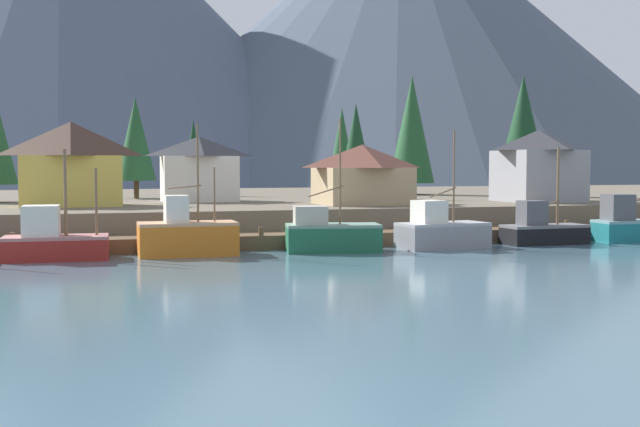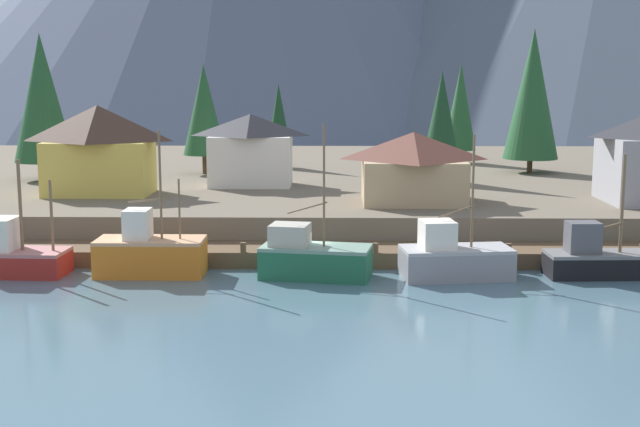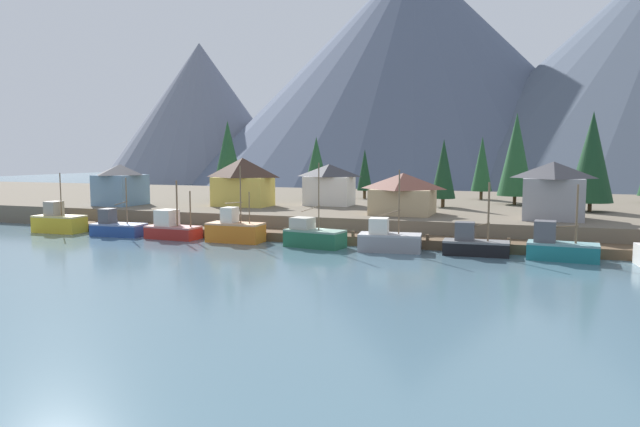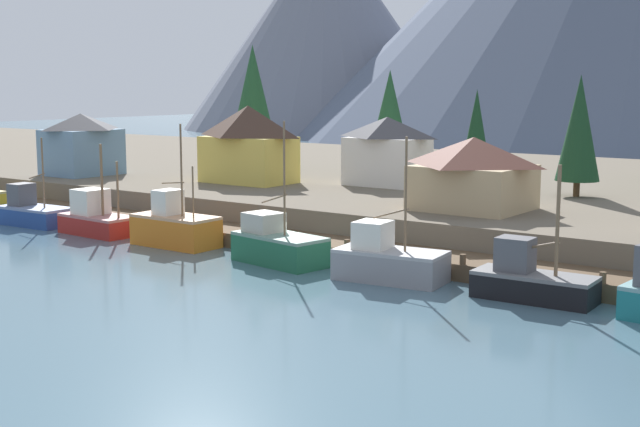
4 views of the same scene
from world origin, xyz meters
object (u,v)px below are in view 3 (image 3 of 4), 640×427
fishing_boat_black (474,245)px  fishing_boat_blue (117,228)px  conifer_mid_right (228,156)px  conifer_far_left (482,164)px  house_tan (403,193)px  house_blue (120,184)px  conifer_near_left (365,170)px  conifer_back_left (444,169)px  conifer_near_right (516,154)px  conifer_back_right (592,157)px  fishing_boat_grey (388,240)px  fishing_boat_teal (559,247)px  fishing_boat_red (172,228)px  fishing_boat_orange (235,230)px  house_grey (553,190)px  house_yellow (243,181)px  fishing_boat_green (313,236)px  conifer_centre (316,163)px  fishing_boat_yellow (59,222)px  house_white (329,184)px

fishing_boat_black → fishing_boat_blue: bearing=177.9°
conifer_mid_right → conifer_far_left: conifer_mid_right is taller
house_tan → house_blue: size_ratio=1.15×
conifer_near_left → conifer_mid_right: size_ratio=0.65×
fishing_boat_blue → conifer_back_left: conifer_back_left is taller
fishing_boat_black → conifer_near_right: bearing=82.2°
conifer_back_right → fishing_boat_black: bearing=-117.2°
fishing_boat_black → fishing_boat_grey: bearing=-178.9°
fishing_boat_grey → conifer_back_right: conifer_back_right is taller
fishing_boat_teal → conifer_mid_right: 55.15m
conifer_back_left → fishing_boat_red: bearing=-139.3°
conifer_back_right → conifer_far_left: conifer_back_right is taller
fishing_boat_orange → conifer_mid_right: (-14.41, 25.27, 8.30)m
fishing_boat_red → house_tan: (24.69, 12.74, 3.89)m
house_grey → conifer_near_left: 36.41m
fishing_boat_red → house_yellow: house_yellow is taller
fishing_boat_teal → house_yellow: 44.41m
fishing_boat_orange → conifer_far_left: conifer_far_left is taller
house_tan → conifer_near_left: conifer_near_left is taller
fishing_boat_green → conifer_near_left: bearing=106.4°
house_grey → house_tan: bearing=-179.1°
conifer_back_right → conifer_centre: conifer_back_right is taller
fishing_boat_green → fishing_boat_orange: bearing=-173.1°
conifer_near_right → fishing_boat_yellow: bearing=-149.4°
conifer_near_right → conifer_far_left: 10.30m
fishing_boat_teal → house_yellow: bearing=162.2°
fishing_boat_grey → conifer_back_left: (2.08, 24.39, 6.64)m
house_blue → conifer_back_right: size_ratio=0.52×
fishing_boat_yellow → conifer_back_left: (44.59, 24.09, 6.50)m
fishing_boat_blue → house_yellow: bearing=59.3°
fishing_boat_orange → conifer_far_left: size_ratio=0.83×
fishing_boat_orange → conifer_near_left: (5.27, 35.78, 5.94)m
house_white → conifer_near_right: bearing=22.0°
conifer_near_right → conifer_far_left: (-5.39, 8.64, -1.54)m
fishing_boat_yellow → house_yellow: (17.61, 16.32, 4.68)m
fishing_boat_blue → house_yellow: size_ratio=0.86×
fishing_boat_black → house_tan: bearing=125.1°
house_blue → conifer_back_left: bearing=15.2°
conifer_far_left → fishing_boat_teal: bearing=-75.9°
fishing_boat_yellow → house_blue: house_blue is taller
house_blue → conifer_far_left: (48.34, 28.57, 2.76)m
fishing_boat_red → fishing_boat_orange: (8.22, 0.10, 0.11)m
fishing_boat_orange → fishing_boat_green: 9.57m
house_tan → conifer_near_left: 25.80m
conifer_centre → fishing_boat_orange: bearing=-87.7°
house_grey → fishing_boat_red: bearing=-162.7°
fishing_boat_orange → house_grey: (33.56, 12.90, 4.52)m
conifer_far_left → fishing_boat_black: bearing=-86.5°
fishing_boat_black → conifer_far_left: bearing=91.0°
fishing_boat_red → house_yellow: bearing=89.1°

